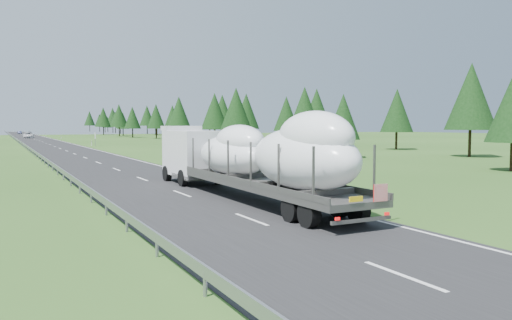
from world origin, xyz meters
name	(u,v)px	position (x,y,z in m)	size (l,w,h in m)	color
ground	(251,220)	(0.00, 0.00, 0.00)	(400.00, 400.00, 0.00)	#294B19
road_surface	(46,143)	(0.00, 100.00, 0.01)	(10.00, 400.00, 0.02)	black
guardrail	(19,141)	(-5.30, 99.94, 0.60)	(0.10, 400.00, 0.76)	slate
marker_posts	(52,136)	(6.50, 155.00, 0.54)	(0.13, 350.08, 1.00)	silver
highway_sign	(95,136)	(7.20, 80.00, 1.81)	(0.08, 0.90, 2.60)	slate
tree_line_right	(182,115)	(39.57, 122.91, 6.84)	(26.55, 325.30, 12.57)	black
boat_truck	(247,155)	(2.53, 5.52, 2.42)	(3.14, 21.40, 4.67)	silver
distant_van	(28,135)	(-0.98, 146.41, 0.82)	(2.74, 5.93, 1.65)	white
distant_car_dark	(30,133)	(2.36, 201.40, 0.67)	(1.58, 3.91, 1.33)	black
distant_car_blue	(20,132)	(-0.51, 222.77, 0.66)	(1.39, 4.00, 1.32)	#161E3F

